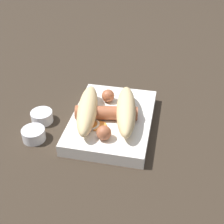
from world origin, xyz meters
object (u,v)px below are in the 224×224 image
object	(u,v)px
sausage	(106,113)
bread_roll	(107,110)
condiment_cup_near	(42,117)
food_tray	(112,121)
condiment_cup_far	(34,135)

from	to	relation	value
sausage	bread_roll	bearing A→B (deg)	-114.73
bread_roll	condiment_cup_near	world-z (taller)	bread_roll
sausage	food_tray	bearing A→B (deg)	-38.66
bread_roll	sausage	xyz separation A→B (m)	(0.00, 0.00, -0.01)
sausage	condiment_cup_far	xyz separation A→B (m)	(-0.07, 0.14, -0.03)
bread_roll	condiment_cup_far	size ratio (longest dim) A/B	3.89
food_tray	condiment_cup_near	size ratio (longest dim) A/B	4.87
bread_roll	sausage	bearing A→B (deg)	65.27
sausage	condiment_cup_near	size ratio (longest dim) A/B	3.30
bread_roll	sausage	world-z (taller)	bread_roll
sausage	condiment_cup_far	world-z (taller)	sausage
food_tray	sausage	world-z (taller)	sausage
food_tray	bread_roll	bearing A→B (deg)	145.74
bread_roll	condiment_cup_near	distance (m)	0.15
condiment_cup_near	condiment_cup_far	size ratio (longest dim) A/B	1.00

